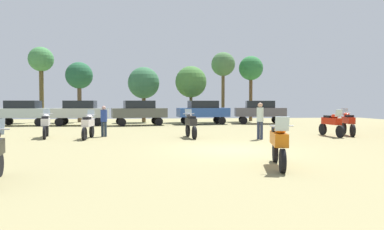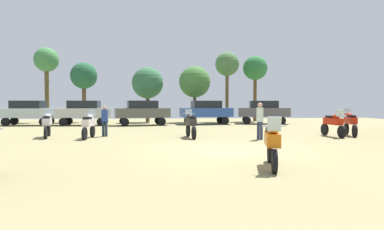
# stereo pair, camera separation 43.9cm
# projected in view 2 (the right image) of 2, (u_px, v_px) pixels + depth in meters

# --- Properties ---
(ground_plane) EXTENTS (44.00, 52.00, 0.02)m
(ground_plane) POSITION_uv_depth(u_px,v_px,m) (227.00, 150.00, 12.92)
(ground_plane) COLOR #8C8458
(motorcycle_1) EXTENTS (0.77, 2.21, 1.46)m
(motorcycle_1) POSITION_uv_depth(u_px,v_px,m) (272.00, 142.00, 9.33)
(motorcycle_1) COLOR black
(motorcycle_1) RESTS_ON ground
(motorcycle_2) EXTENTS (0.62, 2.09, 1.47)m
(motorcycle_2) POSITION_uv_depth(u_px,v_px,m) (89.00, 124.00, 16.99)
(motorcycle_2) COLOR black
(motorcycle_2) RESTS_ON ground
(motorcycle_3) EXTENTS (0.62, 2.27, 1.48)m
(motorcycle_3) POSITION_uv_depth(u_px,v_px,m) (333.00, 123.00, 17.88)
(motorcycle_3) COLOR black
(motorcycle_3) RESTS_ON ground
(motorcycle_5) EXTENTS (0.64, 2.14, 1.49)m
(motorcycle_5) POSITION_uv_depth(u_px,v_px,m) (191.00, 124.00, 17.34)
(motorcycle_5) COLOR black
(motorcycle_5) RESTS_ON ground
(motorcycle_7) EXTENTS (0.79, 2.21, 1.51)m
(motorcycle_7) POSITION_uv_depth(u_px,v_px,m) (350.00, 122.00, 18.37)
(motorcycle_7) COLOR black
(motorcycle_7) RESTS_ON ground
(motorcycle_9) EXTENTS (0.77, 2.25, 1.49)m
(motorcycle_9) POSITION_uv_depth(u_px,v_px,m) (47.00, 123.00, 17.51)
(motorcycle_9) COLOR black
(motorcycle_9) RESTS_ON ground
(car_1) EXTENTS (4.58, 2.65, 2.00)m
(car_1) POSITION_uv_depth(u_px,v_px,m) (142.00, 111.00, 26.99)
(car_1) COLOR black
(car_1) RESTS_ON ground
(car_2) EXTENTS (4.54, 2.51, 2.00)m
(car_2) POSITION_uv_depth(u_px,v_px,m) (263.00, 110.00, 28.90)
(car_2) COLOR black
(car_2) RESTS_ON ground
(car_3) EXTENTS (4.48, 2.30, 2.00)m
(car_3) POSITION_uv_depth(u_px,v_px,m) (206.00, 110.00, 28.26)
(car_3) COLOR black
(car_3) RESTS_ON ground
(car_4) EXTENTS (4.30, 1.81, 2.00)m
(car_4) POSITION_uv_depth(u_px,v_px,m) (84.00, 111.00, 27.02)
(car_4) COLOR black
(car_4) RESTS_ON ground
(car_5) EXTENTS (4.35, 1.93, 2.00)m
(car_5) POSITION_uv_depth(u_px,v_px,m) (28.00, 111.00, 26.91)
(car_5) COLOR black
(car_5) RESTS_ON ground
(person_1) EXTENTS (0.42, 0.42, 1.66)m
(person_1) POSITION_uv_depth(u_px,v_px,m) (105.00, 119.00, 17.98)
(person_1) COLOR #233244
(person_1) RESTS_ON ground
(person_2) EXTENTS (0.48, 0.48, 1.83)m
(person_2) POSITION_uv_depth(u_px,v_px,m) (260.00, 118.00, 16.44)
(person_2) COLOR #2A314A
(person_2) RESTS_ON ground
(tree_1) EXTENTS (2.27, 2.27, 7.03)m
(tree_1) POSITION_uv_depth(u_px,v_px,m) (46.00, 62.00, 31.37)
(tree_1) COLOR brown
(tree_1) RESTS_ON ground
(tree_2) EXTENTS (2.95, 2.95, 5.17)m
(tree_2) POSITION_uv_depth(u_px,v_px,m) (148.00, 83.00, 31.29)
(tree_2) COLOR brown
(tree_2) RESTS_ON ground
(tree_3) EXTENTS (2.95, 2.95, 5.27)m
(tree_3) POSITION_uv_depth(u_px,v_px,m) (195.00, 82.00, 31.29)
(tree_3) COLOR brown
(tree_3) RESTS_ON ground
(tree_4) EXTENTS (2.49, 2.49, 5.64)m
(tree_4) POSITION_uv_depth(u_px,v_px,m) (84.00, 77.00, 31.48)
(tree_4) COLOR brown
(tree_4) RESTS_ON ground
(tree_6) EXTENTS (2.40, 2.40, 6.49)m
(tree_6) POSITION_uv_depth(u_px,v_px,m) (255.00, 69.00, 33.06)
(tree_6) COLOR brown
(tree_6) RESTS_ON ground
(tree_7) EXTENTS (2.32, 2.32, 6.76)m
(tree_7) POSITION_uv_depth(u_px,v_px,m) (227.00, 65.00, 32.39)
(tree_7) COLOR brown
(tree_7) RESTS_ON ground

